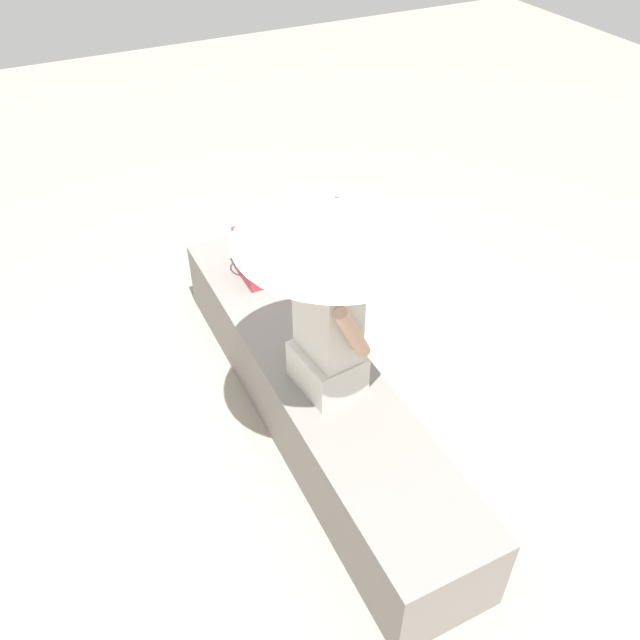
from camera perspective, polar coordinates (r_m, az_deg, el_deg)
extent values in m
plane|color=#9E9384|center=(3.84, -0.54, -8.58)|extent=(14.00, 14.00, 0.00)
cube|color=gray|center=(3.67, -0.57, -6.17)|extent=(2.72, 0.55, 0.46)
cube|color=beige|center=(3.31, 0.63, -4.11)|extent=(0.37, 0.32, 0.22)
cube|color=beige|center=(3.08, 0.67, 0.59)|extent=(0.34, 0.23, 0.48)
sphere|color=tan|center=(2.87, 0.72, 5.85)|extent=(0.20, 0.20, 0.20)
cylinder|color=tan|center=(3.19, -1.29, 2.83)|extent=(0.09, 0.21, 0.32)
cylinder|color=tan|center=(2.94, 2.82, -1.12)|extent=(0.09, 0.21, 0.32)
cylinder|color=#B7B7BC|center=(2.96, 1.33, 1.16)|extent=(0.02, 0.02, 1.12)
cone|color=silver|center=(2.70, 1.48, 8.80)|extent=(0.89, 0.89, 0.20)
sphere|color=#B7B7BC|center=(2.64, 1.52, 10.94)|extent=(0.03, 0.03, 0.03)
cube|color=#B2333D|center=(4.01, -6.00, 5.41)|extent=(0.28, 0.12, 0.31)
torus|color=#B2333D|center=(3.92, -6.17, 7.47)|extent=(0.21, 0.21, 0.01)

